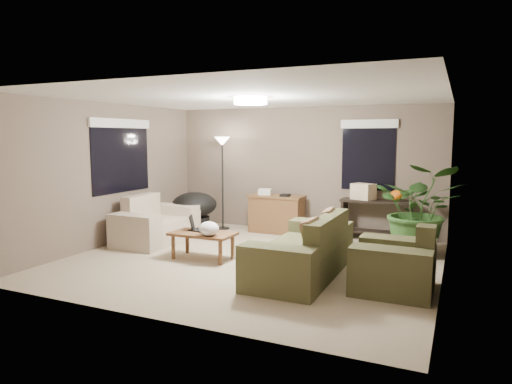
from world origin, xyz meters
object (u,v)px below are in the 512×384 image
at_px(coffee_table, 203,236).
at_px(desk, 277,214).
at_px(main_sofa, 305,254).
at_px(cat_scratching_post, 404,267).
at_px(console_table, 376,217).
at_px(papasan_chair, 194,209).
at_px(houseplant, 419,219).
at_px(loveseat, 155,226).
at_px(armchair, 395,267).
at_px(floor_lamp, 222,152).

height_order(coffee_table, desk, desk).
xyz_separation_m(main_sofa, cat_scratching_post, (1.30, 0.20, -0.08)).
xyz_separation_m(desk, console_table, (1.93, 0.14, 0.06)).
xyz_separation_m(papasan_chair, houseplant, (4.31, -0.08, 0.12)).
xyz_separation_m(console_table, houseplant, (0.82, -0.79, 0.15)).
xyz_separation_m(loveseat, coffee_table, (1.41, -0.67, 0.06)).
distance_m(desk, houseplant, 2.83).
height_order(main_sofa, armchair, same).
bearing_deg(main_sofa, loveseat, 165.63).
bearing_deg(houseplant, desk, 166.62).
height_order(loveseat, houseplant, houseplant).
height_order(coffee_table, cat_scratching_post, cat_scratching_post).
distance_m(desk, console_table, 1.94).
bearing_deg(console_table, houseplant, -44.07).
height_order(armchair, papasan_chair, armchair).
relative_size(console_table, cat_scratching_post, 2.60).
height_order(armchair, console_table, armchair).
distance_m(loveseat, cat_scratching_post, 4.47).
bearing_deg(floor_lamp, armchair, -33.43).
bearing_deg(desk, coffee_table, -97.69).
distance_m(loveseat, armchair, 4.46).
xyz_separation_m(armchair, cat_scratching_post, (0.07, 0.35, -0.08)).
bearing_deg(houseplant, main_sofa, -126.64).
distance_m(papasan_chair, floor_lamp, 1.29).
height_order(armchair, houseplant, houseplant).
relative_size(floor_lamp, houseplant, 1.28).
xyz_separation_m(loveseat, console_table, (3.66, 1.80, 0.14)).
bearing_deg(coffee_table, houseplant, 28.66).
height_order(papasan_chair, floor_lamp, floor_lamp).
bearing_deg(cat_scratching_post, houseplant, 88.31).
bearing_deg(main_sofa, papasan_chair, 147.50).
bearing_deg(armchair, houseplant, 86.65).
bearing_deg(houseplant, console_table, 135.93).
bearing_deg(houseplant, armchair, -93.35).
distance_m(papasan_chair, houseplant, 4.31).
bearing_deg(coffee_table, loveseat, 154.67).
bearing_deg(main_sofa, armchair, -7.19).
distance_m(papasan_chair, cat_scratching_post, 4.59).
bearing_deg(papasan_chair, floor_lamp, 48.94).
relative_size(console_table, houseplant, 0.87).
relative_size(loveseat, floor_lamp, 0.84).
bearing_deg(main_sofa, console_table, 78.53).
xyz_separation_m(desk, papasan_chair, (-1.56, -0.57, 0.09)).
relative_size(coffee_table, floor_lamp, 0.52).
bearing_deg(houseplant, loveseat, -167.31).
height_order(armchair, coffee_table, armchair).
bearing_deg(floor_lamp, desk, 5.60).
bearing_deg(papasan_chair, main_sofa, -32.50).
bearing_deg(main_sofa, houseplant, 53.36).
xyz_separation_m(main_sofa, desk, (-1.40, 2.46, 0.08)).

